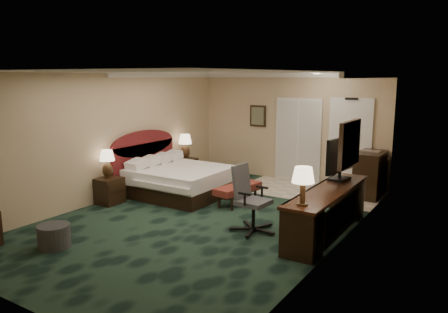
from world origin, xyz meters
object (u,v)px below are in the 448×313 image
Objects in this scene: bed_bench at (238,194)px; ottoman at (54,236)px; lamp_near at (107,164)px; desk_chair at (254,199)px; tv at (340,159)px; bed at (181,181)px; nightstand_far at (186,169)px; lamp_far at (185,147)px; minibar at (370,175)px; desk at (327,212)px; nightstand_near at (110,191)px.

bed_bench is 2.33× the size of ottoman.
desk_chair is (3.36, 0.15, -0.27)m from lamp_near.
tv is (4.42, 1.44, 0.33)m from lamp_near.
nightstand_far is at bearing 122.93° from bed.
bed_bench is at bearing -26.94° from lamp_far.
tv reaches higher than minibar.
nightstand_far is at bearing 156.53° from desk.
tv is at bearing -91.36° from minibar.
minibar reaches higher than bed_bench.
desk_chair is at bearing -36.22° from lamp_far.
ottoman is (1.08, -2.13, -0.66)m from lamp_near.
nightstand_far is at bearing 102.52° from ottoman.
nightstand_near is 0.55× the size of minibar.
nightstand_far is 0.84× the size of lamp_far.
bed is at bearing -149.39° from minibar.
minibar is at bearing 37.79° from lamp_near.
minibar is at bearing 75.30° from desk_chair.
ottoman is at bearing -125.80° from tv.
tv reaches higher than bed_bench.
lamp_near is at bearing -166.13° from nightstand_near.
desk_chair reaches higher than lamp_near.
tv is at bearing -15.31° from nightstand_far.
bed_bench is 1.16× the size of minibar.
bed is 1.61m from lamp_far.
minibar is at bearing 30.61° from bed.
desk is 1.07m from tv.
lamp_far is (0.01, 2.59, 0.58)m from nightstand_near.
desk_chair is 3.49m from minibar.
ottoman is 4.43m from desk.
lamp_near reaches higher than nightstand_near.
tv is 1.77m from desk_chair.
bed_bench is (2.26, -1.15, -0.66)m from lamp_far.
nightstand_far is (-0.00, 2.64, -0.01)m from nightstand_near.
tv is at bearing -14.73° from lamp_far.
nightstand_far is 0.53× the size of tv.
tv is 0.88× the size of desk_chair.
tv is at bearing 18.08° from nightstand_near.
ottoman is 0.18× the size of desk.
desk reaches higher than nightstand_far.
ottoman is at bearing -77.48° from nightstand_far.
bed_bench is at bearing -172.91° from tv.
nightstand_near is 0.48× the size of desk_chair.
desk_chair reaches higher than minibar.
desk_chair reaches higher than nightstand_far.
lamp_far is 1.27× the size of ottoman.
lamp_near reaches higher than bed_bench.
desk_chair is (2.50, -1.18, 0.26)m from bed.
nightstand_far is 4.86m from desk.
lamp_near reaches higher than bed.
bed is 3.47m from ottoman.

